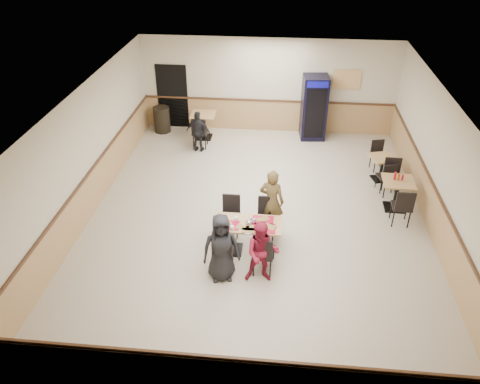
# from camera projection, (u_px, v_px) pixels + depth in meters

# --- Properties ---
(ground) EXTENTS (10.00, 10.00, 0.00)m
(ground) POSITION_uv_depth(u_px,v_px,m) (257.00, 216.00, 11.29)
(ground) COLOR beige
(ground) RESTS_ON ground
(room_shell) EXTENTS (10.00, 10.00, 10.00)m
(room_shell) POSITION_uv_depth(u_px,v_px,m) (327.00, 150.00, 12.99)
(room_shell) COLOR silver
(room_shell) RESTS_ON ground
(main_table) EXTENTS (1.41, 0.71, 0.75)m
(main_table) POSITION_uv_depth(u_px,v_px,m) (248.00, 233.00, 9.91)
(main_table) COLOR black
(main_table) RESTS_ON ground
(main_chairs) EXTENTS (1.25, 1.65, 0.95)m
(main_chairs) POSITION_uv_depth(u_px,v_px,m) (246.00, 233.00, 9.93)
(main_chairs) COLOR black
(main_chairs) RESTS_ON ground
(diner_woman_left) EXTENTS (0.82, 0.63, 1.49)m
(diner_woman_left) POSITION_uv_depth(u_px,v_px,m) (221.00, 248.00, 9.10)
(diner_woman_left) COLOR black
(diner_woman_left) RESTS_ON ground
(diner_woman_right) EXTENTS (0.69, 0.55, 1.38)m
(diner_woman_right) POSITION_uv_depth(u_px,v_px,m) (262.00, 253.00, 9.06)
(diner_woman_right) COLOR maroon
(diner_woman_right) RESTS_ON ground
(diner_man_opposite) EXTENTS (0.64, 0.49, 1.55)m
(diner_man_opposite) POSITION_uv_depth(u_px,v_px,m) (272.00, 201.00, 10.44)
(diner_man_opposite) COLOR brown
(diner_man_opposite) RESTS_ON ground
(lone_diner) EXTENTS (0.78, 0.43, 1.26)m
(lone_diner) POSITION_uv_depth(u_px,v_px,m) (198.00, 132.00, 13.88)
(lone_diner) COLOR black
(lone_diner) RESTS_ON ground
(tabletop_clutter) EXTENTS (1.23, 0.68, 0.12)m
(tabletop_clutter) POSITION_uv_depth(u_px,v_px,m) (248.00, 224.00, 9.70)
(tabletop_clutter) COLOR #AB0B28
(tabletop_clutter) RESTS_ON main_table
(side_table_near) EXTENTS (0.75, 0.75, 0.78)m
(side_table_near) POSITION_uv_depth(u_px,v_px,m) (397.00, 190.00, 11.31)
(side_table_near) COLOR black
(side_table_near) RESTS_ON ground
(side_table_near_chair_south) EXTENTS (0.47, 0.47, 0.99)m
(side_table_near_chair_south) POSITION_uv_depth(u_px,v_px,m) (402.00, 205.00, 10.80)
(side_table_near_chair_south) COLOR black
(side_table_near_chair_south) RESTS_ON ground
(side_table_near_chair_north) EXTENTS (0.47, 0.47, 0.99)m
(side_table_near_chair_north) POSITION_uv_depth(u_px,v_px,m) (392.00, 178.00, 11.85)
(side_table_near_chair_north) COLOR black
(side_table_near_chair_north) RESTS_ON ground
(side_table_far) EXTENTS (0.78, 0.78, 0.68)m
(side_table_far) POSITION_uv_depth(u_px,v_px,m) (382.00, 165.00, 12.53)
(side_table_far) COLOR black
(side_table_far) RESTS_ON ground
(side_table_far_chair_south) EXTENTS (0.49, 0.49, 0.87)m
(side_table_far_chair_south) POSITION_uv_depth(u_px,v_px,m) (385.00, 176.00, 12.08)
(side_table_far_chair_south) COLOR black
(side_table_far_chair_south) RESTS_ON ground
(side_table_far_chair_north) EXTENTS (0.49, 0.49, 0.87)m
(side_table_far_chair_north) POSITION_uv_depth(u_px,v_px,m) (379.00, 156.00, 13.00)
(side_table_far_chair_north) COLOR black
(side_table_far_chair_north) RESTS_ON ground
(condiment_caddy) EXTENTS (0.23, 0.06, 0.20)m
(condiment_caddy) POSITION_uv_depth(u_px,v_px,m) (398.00, 177.00, 11.17)
(condiment_caddy) COLOR red
(condiment_caddy) RESTS_ON side_table_near
(back_table) EXTENTS (0.76, 0.76, 0.81)m
(back_table) POSITION_uv_depth(u_px,v_px,m) (204.00, 122.00, 14.71)
(back_table) COLOR black
(back_table) RESTS_ON ground
(back_table_chair_lone) EXTENTS (0.48, 0.48, 1.03)m
(back_table_chair_lone) POSITION_uv_depth(u_px,v_px,m) (200.00, 131.00, 14.17)
(back_table_chair_lone) COLOR black
(back_table_chair_lone) RESTS_ON ground
(pepsi_cooler) EXTENTS (0.82, 0.82, 2.00)m
(pepsi_cooler) POSITION_uv_depth(u_px,v_px,m) (314.00, 108.00, 14.51)
(pepsi_cooler) COLOR black
(pepsi_cooler) RESTS_ON ground
(trash_bin) EXTENTS (0.53, 0.53, 0.83)m
(trash_bin) POSITION_uv_depth(u_px,v_px,m) (162.00, 119.00, 15.19)
(trash_bin) COLOR black
(trash_bin) RESTS_ON ground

